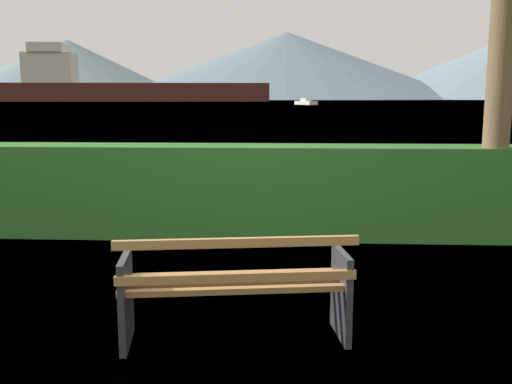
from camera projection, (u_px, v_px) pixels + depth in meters
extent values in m
plane|color=olive|center=(235.00, 338.00, 4.43)|extent=(1400.00, 1400.00, 0.00)
plane|color=#6B8EA3|center=(286.00, 101.00, 306.86)|extent=(620.00, 620.00, 0.00)
cube|color=#A0703F|center=(237.00, 290.00, 4.17)|extent=(1.70, 0.31, 0.04)
cube|color=#A0703F|center=(235.00, 282.00, 4.36)|extent=(1.70, 0.31, 0.04)
cube|color=#A0703F|center=(234.00, 274.00, 4.54)|extent=(1.70, 0.31, 0.04)
cube|color=#A0703F|center=(237.00, 278.00, 4.07)|extent=(1.69, 0.29, 0.06)
cube|color=#A0703F|center=(237.00, 243.00, 3.99)|extent=(1.69, 0.29, 0.06)
cube|color=#2D2D33|center=(126.00, 301.00, 4.28)|extent=(0.12, 0.51, 0.68)
cube|color=#2D2D33|center=(341.00, 294.00, 4.43)|extent=(0.12, 0.51, 0.68)
cube|color=#2D6B28|center=(258.00, 191.00, 7.66)|extent=(13.31, 0.78, 1.20)
cylinder|color=brown|center=(499.00, 92.00, 7.09)|extent=(0.32, 0.32, 3.78)
cube|color=#471E19|center=(137.00, 92.00, 248.27)|extent=(113.96, 27.94, 7.79)
cube|color=silver|center=(50.00, 68.00, 244.47)|extent=(21.76, 15.94, 12.47)
cube|color=silver|center=(49.00, 48.00, 243.15)|extent=(15.87, 16.77, 3.90)
cube|color=silver|center=(306.00, 103.00, 142.20)|extent=(5.59, 7.89, 0.93)
cube|color=beige|center=(306.00, 99.00, 142.07)|extent=(2.71, 3.20, 0.71)
cone|color=slate|center=(68.00, 69.00, 599.02)|extent=(254.05, 254.05, 60.73)
cone|color=slate|center=(287.00, 66.00, 537.07)|extent=(328.26, 328.26, 61.24)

